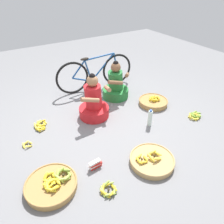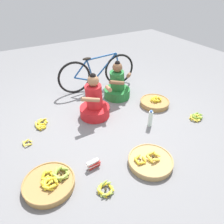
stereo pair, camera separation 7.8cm
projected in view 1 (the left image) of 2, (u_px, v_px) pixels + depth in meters
ground_plane at (106, 123)px, 3.52m from camera, size 10.00×10.00×0.00m
vendor_woman_front at (94, 103)px, 3.56m from camera, size 0.66×0.52×0.81m
vendor_woman_behind at (116, 86)px, 4.13m from camera, size 0.66×0.52×0.77m
bicycle_leaning at (95, 73)px, 4.38m from camera, size 1.70×0.19×0.73m
banana_basket_front_center at (52, 184)px, 2.46m from camera, size 0.62×0.62×0.17m
banana_basket_back_center at (153, 102)px, 4.00m from camera, size 0.55×0.55×0.16m
banana_basket_back_right at (152, 160)px, 2.78m from camera, size 0.60×0.60×0.16m
loose_bananas_front_left at (108, 189)px, 2.43m from camera, size 0.23×0.23×0.09m
loose_bananas_front_right at (195, 116)px, 3.66m from camera, size 0.28×0.23×0.09m
loose_bananas_near_bicycle at (41, 125)px, 3.43m from camera, size 0.24×0.31×0.08m
loose_bananas_mid_left at (27, 144)px, 3.06m from camera, size 0.15×0.15×0.07m
water_bottle at (150, 118)px, 3.41m from camera, size 0.07×0.07×0.30m
packet_carton_stack at (95, 164)px, 2.70m from camera, size 0.18×0.07×0.12m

